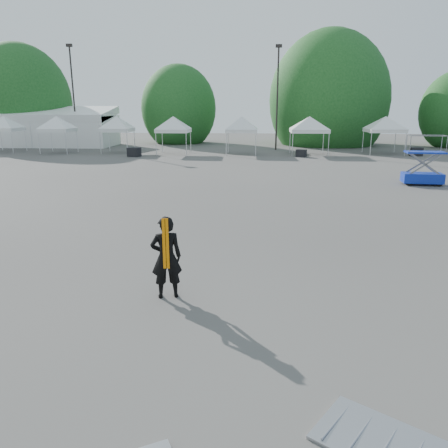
{
  "coord_description": "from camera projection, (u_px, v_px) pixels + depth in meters",
  "views": [
    {
      "loc": [
        1.0,
        -12.0,
        4.14
      ],
      "look_at": [
        0.25,
        -1.48,
        1.3
      ],
      "focal_mm": 35.0,
      "sensor_mm": 36.0,
      "label": 1
    }
  ],
  "objects": [
    {
      "name": "light_pole_west",
      "position": [
        73.0,
        91.0,
        45.19
      ],
      "size": [
        0.6,
        0.25,
        10.3
      ],
      "color": "black",
      "rests_on": "ground"
    },
    {
      "name": "tent_e",
      "position": [
        242.0,
        119.0,
        38.55
      ],
      "size": [
        3.91,
        3.91,
        3.88
      ],
      "color": "silver",
      "rests_on": "ground"
    },
    {
      "name": "tent_d",
      "position": [
        173.0,
        119.0,
        38.69
      ],
      "size": [
        4.04,
        4.04,
        3.88
      ],
      "color": "silver",
      "rests_on": "ground"
    },
    {
      "name": "man",
      "position": [
        166.0,
        257.0,
        9.58
      ],
      "size": [
        0.78,
        0.62,
        1.87
      ],
      "rotation": [
        0.0,
        0.0,
        3.42
      ],
      "color": "black",
      "rests_on": "ground"
    },
    {
      "name": "crate_east",
      "position": [
        416.0,
        152.0,
        37.85
      ],
      "size": [
        0.97,
        0.77,
        0.73
      ],
      "primitive_type": "cube",
      "rotation": [
        0.0,
        0.0,
        0.04
      ],
      "color": "black",
      "rests_on": "ground"
    },
    {
      "name": "tree_far_w",
      "position": [
        20.0,
        103.0,
        49.92
      ],
      "size": [
        4.8,
        4.8,
        7.3
      ],
      "color": "#382314",
      "rests_on": "ground"
    },
    {
      "name": "light_pole_east",
      "position": [
        277.0,
        92.0,
        41.88
      ],
      "size": [
        0.6,
        0.25,
        9.8
      ],
      "color": "black",
      "rests_on": "ground"
    },
    {
      "name": "tent_g",
      "position": [
        386.0,
        119.0,
        38.97
      ],
      "size": [
        4.47,
        4.47,
        3.88
      ],
      "color": "silver",
      "rests_on": "ground"
    },
    {
      "name": "tent_b",
      "position": [
        57.0,
        119.0,
        39.66
      ],
      "size": [
        3.82,
        3.82,
        3.88
      ],
      "color": "silver",
      "rests_on": "ground"
    },
    {
      "name": "crate_west",
      "position": [
        134.0,
        152.0,
        37.32
      ],
      "size": [
        1.17,
        1.03,
        0.77
      ],
      "primitive_type": "cube",
      "rotation": [
        0.0,
        0.0,
        -0.3
      ],
      "color": "black",
      "rests_on": "ground"
    },
    {
      "name": "tent_a",
      "position": [
        4.0,
        119.0,
        40.81
      ],
      "size": [
        3.78,
        3.78,
        3.88
      ],
      "color": "silver",
      "rests_on": "ground"
    },
    {
      "name": "crate_mid",
      "position": [
        301.0,
        153.0,
        37.19
      ],
      "size": [
        0.99,
        0.89,
        0.63
      ],
      "primitive_type": "cube",
      "rotation": [
        0.0,
        0.0,
        -0.4
      ],
      "color": "black",
      "rests_on": "ground"
    },
    {
      "name": "ground",
      "position": [
        219.0,
        254.0,
        12.7
      ],
      "size": [
        120.0,
        120.0,
        0.0
      ],
      "primitive_type": "plane",
      "color": "#474442",
      "rests_on": "ground"
    },
    {
      "name": "scissor_lift",
      "position": [
        424.0,
        160.0,
        23.57
      ],
      "size": [
        2.16,
        1.22,
        2.68
      ],
      "rotation": [
        0.0,
        0.0,
        -0.09
      ],
      "color": "#0B0D97",
      "rests_on": "ground"
    },
    {
      "name": "tree_mid_e",
      "position": [
        329.0,
        100.0,
        48.39
      ],
      "size": [
        5.12,
        5.12,
        7.79
      ],
      "color": "#382314",
      "rests_on": "ground"
    },
    {
      "name": "tent_c",
      "position": [
        117.0,
        119.0,
        39.77
      ],
      "size": [
        3.75,
        3.75,
        3.88
      ],
      "color": "silver",
      "rests_on": "ground"
    },
    {
      "name": "tent_f",
      "position": [
        310.0,
        119.0,
        38.4
      ],
      "size": [
        4.61,
        4.61,
        3.88
      ],
      "color": "silver",
      "rests_on": "ground"
    },
    {
      "name": "marquee",
      "position": [
        44.0,
        127.0,
        47.42
      ],
      "size": [
        15.0,
        6.25,
        4.23
      ],
      "color": "white",
      "rests_on": "ground"
    },
    {
      "name": "tree_mid_w",
      "position": [
        179.0,
        109.0,
        50.76
      ],
      "size": [
        4.16,
        4.16,
        6.33
      ],
      "color": "#382314",
      "rests_on": "ground"
    }
  ]
}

